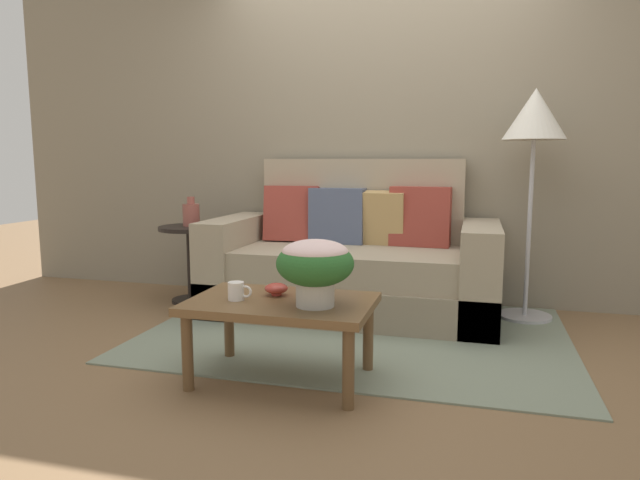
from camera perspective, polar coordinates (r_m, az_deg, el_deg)
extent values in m
plane|color=brown|center=(3.51, 3.21, -9.96)|extent=(14.00, 14.00, 0.00)
cube|color=gray|center=(4.45, 6.49, 12.57)|extent=(6.40, 0.12, 2.87)
cube|color=gray|center=(3.62, 3.62, -9.31)|extent=(2.57, 1.83, 0.01)
cube|color=gray|center=(4.02, 3.08, -5.66)|extent=(2.00, 0.93, 0.26)
cube|color=gray|center=(3.95, 3.03, -2.41)|extent=(1.51, 0.83, 0.21)
cube|color=gray|center=(4.30, 4.22, 2.45)|extent=(1.51, 0.17, 0.86)
cube|color=gray|center=(4.25, -8.52, -2.21)|extent=(0.25, 0.93, 0.66)
cube|color=gray|center=(3.89, 15.82, -3.38)|extent=(0.25, 0.93, 0.66)
cube|color=#93382D|center=(4.08, 10.05, 2.34)|extent=(0.43, 0.17, 0.43)
cube|color=#93382D|center=(4.29, -2.86, 2.65)|extent=(0.42, 0.21, 0.43)
cube|color=tan|center=(4.13, 5.90, 2.21)|extent=(0.39, 0.20, 0.40)
cube|color=#4C5670|center=(4.18, 1.76, 2.46)|extent=(0.41, 0.17, 0.41)
cylinder|color=brown|center=(2.79, -13.22, -10.99)|extent=(0.05, 0.05, 0.37)
cylinder|color=brown|center=(2.53, 2.88, -12.82)|extent=(0.05, 0.05, 0.37)
cylinder|color=brown|center=(3.19, -9.16, -8.45)|extent=(0.05, 0.05, 0.37)
cylinder|color=brown|center=(2.96, 4.87, -9.67)|extent=(0.05, 0.05, 0.37)
cube|color=brown|center=(2.78, -3.92, -6.44)|extent=(0.89, 0.58, 0.04)
cylinder|color=black|center=(4.50, -12.78, -5.92)|extent=(0.30, 0.30, 0.03)
cylinder|color=black|center=(4.44, -12.89, -2.43)|extent=(0.06, 0.06, 0.53)
cylinder|color=black|center=(4.40, -13.01, 1.18)|extent=(0.46, 0.46, 0.03)
cylinder|color=#B2B2B7|center=(4.18, 19.91, -7.26)|extent=(0.36, 0.36, 0.03)
cylinder|color=#B2B2B7|center=(4.06, 20.32, 1.05)|extent=(0.03, 0.03, 1.19)
cone|color=beige|center=(4.05, 20.86, 11.78)|extent=(0.41, 0.41, 0.33)
cylinder|color=#B7B2A8|center=(2.64, -0.49, -5.27)|extent=(0.18, 0.18, 0.13)
ellipsoid|color=#286028|center=(2.61, -0.50, -2.38)|extent=(0.36, 0.36, 0.21)
ellipsoid|color=beige|center=(2.60, -0.50, -1.24)|extent=(0.31, 0.31, 0.12)
cylinder|color=white|center=(2.79, -8.46, -5.11)|extent=(0.08, 0.08, 0.09)
torus|color=white|center=(2.77, -7.48, -5.18)|extent=(0.06, 0.01, 0.06)
cylinder|color=#B2382D|center=(2.87, -4.42, -5.37)|extent=(0.05, 0.05, 0.02)
ellipsoid|color=#B2382D|center=(2.86, -4.43, -4.87)|extent=(0.12, 0.12, 0.05)
cylinder|color=#934C42|center=(4.40, -12.85, 2.47)|extent=(0.13, 0.13, 0.17)
cylinder|color=#934C42|center=(4.39, -12.90, 3.91)|extent=(0.06, 0.06, 0.06)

